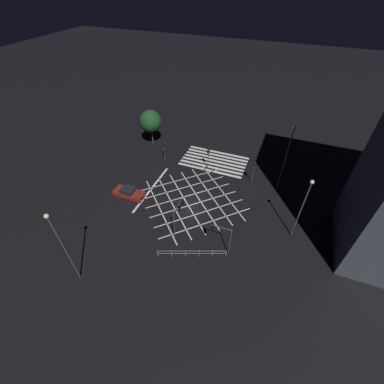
% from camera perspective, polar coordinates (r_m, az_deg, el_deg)
% --- Properties ---
extents(ground_plane, '(200.00, 200.00, 0.00)m').
position_cam_1_polar(ground_plane, '(35.03, -0.00, -1.68)').
color(ground_plane, black).
extents(road_markings, '(15.52, 20.53, 0.01)m').
position_cam_1_polar(road_markings, '(39.31, 2.72, 3.93)').
color(road_markings, silver).
rests_on(road_markings, ground_plane).
extents(traffic_light_median_north, '(0.36, 2.75, 4.17)m').
position_cam_1_polar(traffic_light_median_north, '(29.25, -2.97, -4.26)').
color(traffic_light_median_north, '#424244').
rests_on(traffic_light_median_north, ground_plane).
extents(traffic_light_se_main, '(0.39, 0.36, 3.50)m').
position_cam_1_polar(traffic_light_se_main, '(41.26, -6.19, 9.98)').
color(traffic_light_se_main, '#424244').
rests_on(traffic_light_se_main, ground_plane).
extents(traffic_light_nw_main, '(2.32, 0.36, 4.15)m').
position_cam_1_polar(traffic_light_nw_main, '(27.29, 6.26, -9.12)').
color(traffic_light_nw_main, '#424244').
rests_on(traffic_light_nw_main, ground_plane).
extents(traffic_light_median_south, '(0.36, 0.39, 3.84)m').
position_cam_1_polar(traffic_light_median_south, '(38.93, 3.61, 8.44)').
color(traffic_light_median_south, '#424244').
rests_on(traffic_light_median_south, ground_plane).
extents(traffic_light_sw_cross, '(0.36, 0.39, 3.63)m').
position_cam_1_polar(traffic_light_sw_cross, '(37.10, 13.62, 5.05)').
color(traffic_light_sw_cross, '#424244').
rests_on(traffic_light_sw_cross, ground_plane).
extents(street_lamp_east, '(0.43, 0.43, 9.76)m').
position_cam_1_polar(street_lamp_east, '(35.17, 20.41, 8.33)').
color(street_lamp_east, '#424244').
rests_on(street_lamp_east, ground_plane).
extents(street_lamp_west, '(0.43, 0.43, 8.35)m').
position_cam_1_polar(street_lamp_west, '(29.35, 23.62, -2.08)').
color(street_lamp_west, '#424244').
rests_on(street_lamp_west, ground_plane).
extents(street_lamp_far, '(0.41, 0.41, 9.38)m').
position_cam_1_polar(street_lamp_far, '(25.66, -27.14, -9.84)').
color(street_lamp_far, '#424244').
rests_on(street_lamp_far, ground_plane).
extents(street_tree_near, '(3.67, 3.67, 6.20)m').
position_cam_1_polar(street_tree_near, '(45.02, -9.18, 15.28)').
color(street_tree_near, '#473323').
rests_on(street_tree_near, ground_plane).
extents(waiting_car, '(4.26, 1.78, 1.42)m').
position_cam_1_polar(waiting_car, '(36.11, -13.86, -0.18)').
color(waiting_car, maroon).
rests_on(waiting_car, ground_plane).
extents(pedestrian_railing, '(6.97, 2.79, 1.05)m').
position_cam_1_polar(pedestrian_railing, '(28.56, -0.00, -13.36)').
color(pedestrian_railing, '#B7B7BC').
rests_on(pedestrian_railing, ground_plane).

